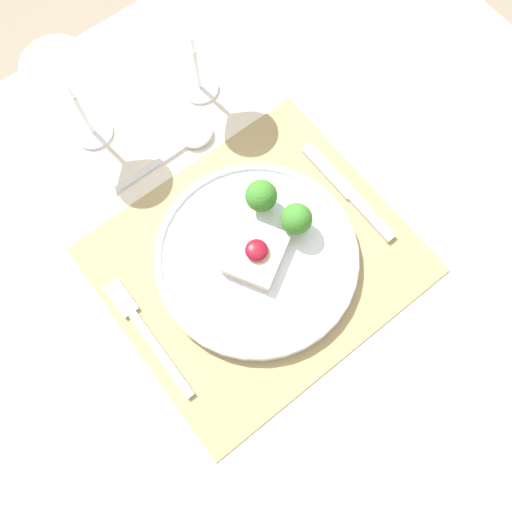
# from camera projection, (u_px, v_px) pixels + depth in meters

# --- Properties ---
(ground_plane) EXTENTS (8.00, 8.00, 0.00)m
(ground_plane) POSITION_uv_depth(u_px,v_px,m) (256.00, 337.00, 1.44)
(ground_plane) COLOR gray
(dining_table) EXTENTS (1.23, 1.02, 0.74)m
(dining_table) POSITION_uv_depth(u_px,v_px,m) (256.00, 277.00, 0.82)
(dining_table) COLOR beige
(dining_table) RESTS_ON ground_plane
(placemat) EXTENTS (0.42, 0.37, 0.00)m
(placemat) POSITION_uv_depth(u_px,v_px,m) (257.00, 260.00, 0.73)
(placemat) COLOR #9E895B
(placemat) RESTS_ON dining_table
(dinner_plate) EXTENTS (0.30, 0.30, 0.07)m
(dinner_plate) POSITION_uv_depth(u_px,v_px,m) (258.00, 254.00, 0.72)
(dinner_plate) COLOR silver
(dinner_plate) RESTS_ON placemat
(fork) EXTENTS (0.02, 0.20, 0.01)m
(fork) POSITION_uv_depth(u_px,v_px,m) (143.00, 329.00, 0.70)
(fork) COLOR silver
(fork) RESTS_ON placemat
(knife) EXTENTS (0.02, 0.20, 0.01)m
(knife) POSITION_uv_depth(u_px,v_px,m) (353.00, 198.00, 0.76)
(knife) COLOR silver
(knife) RESTS_ON placemat
(spoon) EXTENTS (0.18, 0.04, 0.02)m
(spoon) POSITION_uv_depth(u_px,v_px,m) (188.00, 142.00, 0.79)
(spoon) COLOR silver
(spoon) RESTS_ON dining_table
(wine_glass_near) EXTENTS (0.09, 0.09, 0.16)m
(wine_glass_near) POSITION_uv_depth(u_px,v_px,m) (191.00, 36.00, 0.71)
(wine_glass_near) COLOR white
(wine_glass_near) RESTS_ON dining_table
(wine_glass_far) EXTENTS (0.09, 0.09, 0.17)m
(wine_glass_far) POSITION_uv_depth(u_px,v_px,m) (66.00, 83.00, 0.68)
(wine_glass_far) COLOR white
(wine_glass_far) RESTS_ON dining_table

